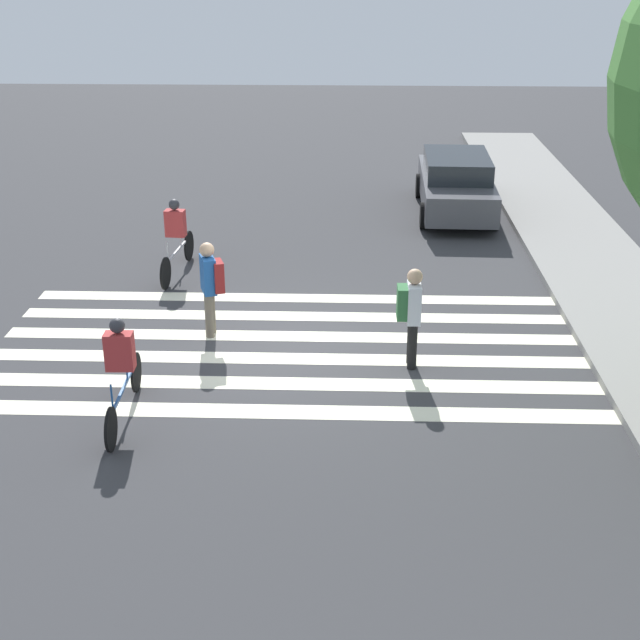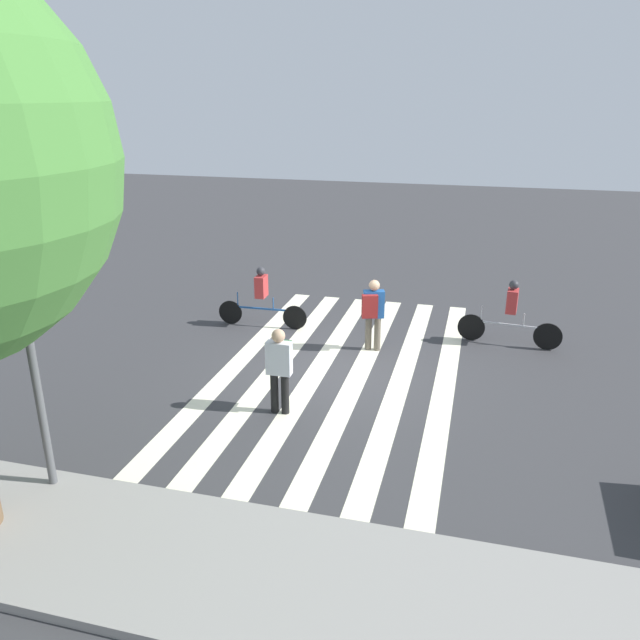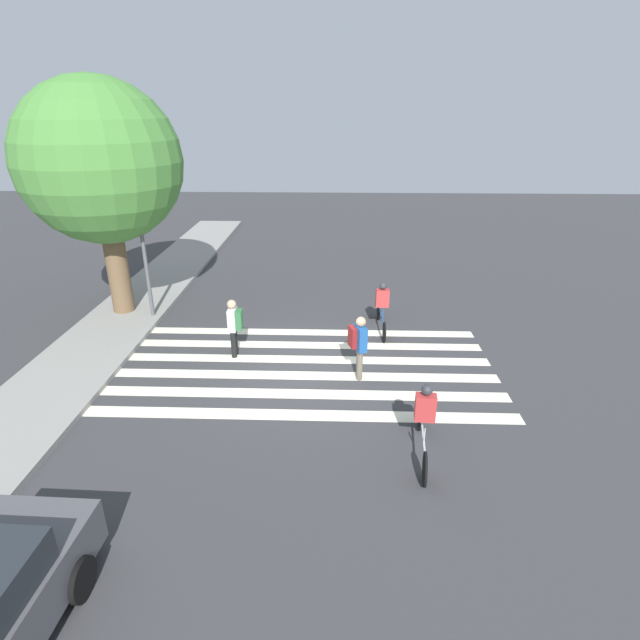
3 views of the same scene
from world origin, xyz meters
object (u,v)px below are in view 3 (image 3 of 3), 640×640
at_px(street_tree, 100,163).
at_px(pedestrian_adult_tall_backpack, 234,324).
at_px(cyclist_far_lane, 382,305).
at_px(pedestrian_adult_yellow_jacket, 359,343).
at_px(traffic_light, 143,217).
at_px(cyclist_near_curb, 424,418).

height_order(street_tree, pedestrian_adult_tall_backpack, street_tree).
bearing_deg(pedestrian_adult_tall_backpack, cyclist_far_lane, -66.30).
relative_size(pedestrian_adult_tall_backpack, cyclist_far_lane, 0.71).
height_order(pedestrian_adult_tall_backpack, cyclist_far_lane, pedestrian_adult_tall_backpack).
xyz_separation_m(street_tree, pedestrian_adult_tall_backpack, (-2.94, -4.37, -3.94)).
distance_m(street_tree, pedestrian_adult_yellow_jacket, 9.59).
distance_m(pedestrian_adult_yellow_jacket, pedestrian_adult_tall_backpack, 3.57).
height_order(traffic_light, pedestrian_adult_tall_backpack, traffic_light).
bearing_deg(pedestrian_adult_yellow_jacket, pedestrian_adult_tall_backpack, -126.80).
xyz_separation_m(pedestrian_adult_yellow_jacket, cyclist_near_curb, (-3.09, -1.17, -0.13)).
relative_size(pedestrian_adult_yellow_jacket, pedestrian_adult_tall_backpack, 1.01).
xyz_separation_m(cyclist_far_lane, cyclist_near_curb, (-6.10, -0.33, 0.00)).
distance_m(traffic_light, street_tree, 2.01).
bearing_deg(cyclist_near_curb, pedestrian_adult_tall_backpack, 52.83).
distance_m(traffic_light, cyclist_far_lane, 7.81).
distance_m(traffic_light, pedestrian_adult_yellow_jacket, 7.85).
xyz_separation_m(traffic_light, street_tree, (0.40, 1.24, 1.53)).
distance_m(cyclist_far_lane, cyclist_near_curb, 6.11).
distance_m(traffic_light, pedestrian_adult_tall_backpack, 4.70).
bearing_deg(street_tree, traffic_light, -107.74).
xyz_separation_m(pedestrian_adult_yellow_jacket, pedestrian_adult_tall_backpack, (1.12, 3.38, -0.01)).
xyz_separation_m(pedestrian_adult_yellow_jacket, cyclist_far_lane, (3.01, -0.84, -0.14)).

